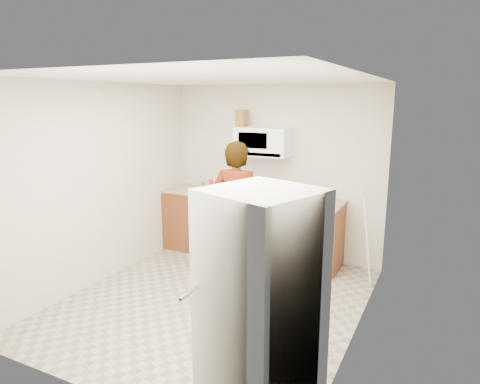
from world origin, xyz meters
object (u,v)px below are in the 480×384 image
Objects in this scene: gas_range at (259,226)px; fridge at (261,306)px; saucepan at (254,189)px; microwave at (263,142)px; kettle at (321,195)px; person at (236,212)px.

fridge is (1.30, -2.88, 0.36)m from gas_range.
fridge is at bearing -64.69° from saucepan.
gas_range is at bearing -43.36° from saucepan.
microwave reaches higher than kettle.
person is (0.04, -0.79, 0.41)m from gas_range.
kettle is at bearing -2.80° from microwave.
saucepan is (-0.16, 0.91, 0.11)m from person.
saucepan is (-1.00, 0.03, -0.01)m from kettle.
fridge is 9.59× the size of kettle.
saucepan is (-0.12, 0.12, 0.53)m from gas_range.
person is at bearing 139.88° from fridge.
fridge is (1.25, -2.10, -0.05)m from person.
person reaches higher than gas_range.
kettle is (0.87, -0.04, -0.68)m from microwave.
microwave reaches higher than fridge.
gas_range reaches higher than kettle.
person is at bearing -109.38° from kettle.
gas_range is 1.22m from microwave.
gas_range is 5.38× the size of saucepan.
fridge is at bearing 112.29° from person.
microwave is 0.45× the size of fridge.
kettle is at bearing -142.29° from person.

